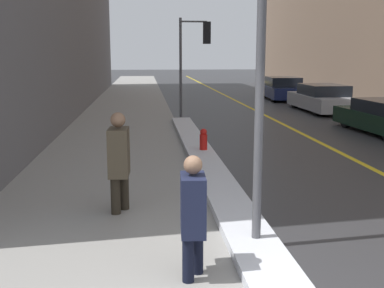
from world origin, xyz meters
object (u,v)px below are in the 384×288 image
(pedestrian_in_glasses, at_px, (119,158))
(parked_car_silver, at_px, (322,99))
(traffic_light_near, at_px, (196,46))
(fire_hydrant, at_px, (203,142))
(pedestrian_nearside, at_px, (193,211))
(parked_car_navy, at_px, (283,89))

(pedestrian_in_glasses, xyz_separation_m, parked_car_silver, (8.63, 13.70, -0.34))
(traffic_light_near, bearing_deg, fire_hydrant, -96.76)
(pedestrian_nearside, distance_m, parked_car_navy, 23.52)
(pedestrian_nearside, xyz_separation_m, parked_car_navy, (7.55, 22.28, -0.20))
(fire_hydrant, bearing_deg, parked_car_navy, 66.78)
(fire_hydrant, bearing_deg, pedestrian_in_glasses, -113.62)
(parked_car_silver, distance_m, fire_hydrant, 11.39)
(traffic_light_near, bearing_deg, parked_car_silver, 9.86)
(pedestrian_in_glasses, relative_size, fire_hydrant, 2.40)
(parked_car_navy, bearing_deg, parked_car_silver, -175.08)
(traffic_light_near, distance_m, parked_car_silver, 6.57)
(pedestrian_nearside, relative_size, fire_hydrant, 2.12)
(pedestrian_nearside, relative_size, pedestrian_in_glasses, 0.88)
(traffic_light_near, height_order, fire_hydrant, traffic_light_near)
(parked_car_navy, xyz_separation_m, fire_hydrant, (-6.56, -15.28, -0.27))
(traffic_light_near, distance_m, fire_hydrant, 8.42)
(parked_car_silver, distance_m, parked_car_navy, 6.05)
(pedestrian_in_glasses, bearing_deg, traffic_light_near, 171.09)
(pedestrian_in_glasses, bearing_deg, pedestrian_nearside, 23.94)
(traffic_light_near, distance_m, parked_car_navy, 9.67)
(traffic_light_near, xyz_separation_m, fire_hydrant, (-0.67, -7.98, -2.61))
(pedestrian_in_glasses, height_order, parked_car_navy, pedestrian_in_glasses)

